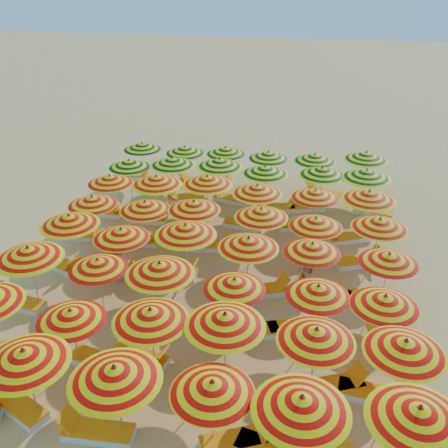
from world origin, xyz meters
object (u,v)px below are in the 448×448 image
Objects in this scene: umbrella_39 at (265,170)px; umbrella_18 at (69,220)px; umbrella_32 at (207,180)px; umbrella_40 at (322,171)px; umbrella_38 at (220,163)px; umbrella_31 at (156,180)px; umbrella_37 at (172,161)px; lounger_32 at (233,199)px; umbrella_15 at (235,284)px; umbrella_44 at (226,151)px; umbrella_10 at (316,335)px; lounger_26 at (104,212)px; lounger_24 at (210,246)px; lounger_12 at (147,317)px; lounger_25 at (359,261)px; umbrella_36 at (129,164)px; lounger_11 at (19,302)px; umbrella_28 at (316,222)px; lounger_30 at (348,238)px; umbrella_29 at (380,223)px; lounger_31 at (184,198)px; lounger_21 at (363,296)px; umbrella_17 at (385,301)px; lounger_2 at (97,432)px; lounger_1 at (18,405)px; umbrella_34 at (315,194)px; umbrella_7 at (71,315)px; umbrella_9 at (225,320)px; umbrella_11 at (405,346)px; umbrella_30 at (110,179)px; umbrella_35 at (369,196)px; umbrella_43 at (185,150)px; umbrella_20 at (185,230)px; lounger_36 at (134,176)px; umbrella_21 at (248,243)px; umbrella_45 at (268,155)px; umbrella_3 at (212,387)px; umbrella_16 at (318,291)px; umbrella_42 at (142,146)px; lounger_22 at (84,235)px; umbrella_14 at (160,268)px; lounger_38 at (216,180)px; lounger_6 at (20,348)px; lounger_13 at (249,332)px; umbrella_4 at (302,403)px; umbrella_5 at (419,414)px; umbrella_25 at (145,206)px; lounger_37 at (195,181)px; lounger_20 at (323,292)px; lounger_23 at (137,241)px; lounger_28 at (245,224)px; lounger_39 at (323,192)px; umbrella_33 at (257,189)px; lounger_35 at (372,212)px; umbrella_19 at (121,234)px; umbrella_13 at (98,264)px; umbrella_12 at (28,253)px; lounger_33 at (276,208)px; umbrella_1 at (24,357)px.

umbrella_18 is at bearing -135.58° from umbrella_39.
umbrella_32 is 5.09m from umbrella_40.
umbrella_38 is at bearing 172.31° from umbrella_39.
umbrella_38 is at bearing 48.91° from umbrella_31.
umbrella_37 is 1.28× the size of lounger_32.
umbrella_15 is 11.26m from umbrella_44.
umbrella_10 reaches higher than lounger_26.
umbrella_37 is 5.21m from lounger_24.
lounger_25 is (6.74, 4.54, 0.00)m from lounger_12.
lounger_11 is (-0.80, -8.63, -1.61)m from umbrella_36.
lounger_30 is at bearing 55.79° from umbrella_28.
umbrella_29 is 9.49m from lounger_31.
umbrella_31 reaches higher than lounger_21.
lounger_2 is at bearing -147.93° from umbrella_17.
lounger_1 is 4.52m from lounger_11.
umbrella_29 reaches higher than umbrella_34.
umbrella_9 is at bearing 3.58° from umbrella_7.
umbrella_30 is (-10.95, 8.53, -0.07)m from umbrella_11.
umbrella_35 is 9.61m from umbrella_43.
umbrella_20 is 9.91m from lounger_36.
umbrella_11 reaches higher than umbrella_34.
lounger_24 is at bearing 126.56° from umbrella_21.
umbrella_3 is at bearing -88.77° from umbrella_45.
umbrella_16 is at bearing 134.72° from umbrella_11.
umbrella_42 is 6.69m from lounger_22.
umbrella_14 reaches higher than lounger_30.
lounger_32 is 2.47m from lounger_38.
lounger_6 is at bearing -165.57° from umbrella_16.
lounger_13 is at bearing 85.29° from umbrella_3.
umbrella_4 is 1.28× the size of lounger_11.
umbrella_5 is 12.08m from umbrella_25.
umbrella_30 is 8.63m from umbrella_34.
lounger_11 is 11.39m from lounger_37.
umbrella_28 is at bearing -65.12° from lounger_20.
umbrella_28 is 7.09m from lounger_23.
umbrella_5 reaches higher than umbrella_18.
umbrella_16 is 7.37m from lounger_28.
lounger_30 is (-0.84, 10.41, -1.84)m from umbrella_5.
lounger_39 is (2.63, 1.96, -1.74)m from umbrella_39.
umbrella_33 is 5.75m from lounger_35.
umbrella_14 is 0.93× the size of umbrella_19.
umbrella_19 is (0.07, 1.84, 0.07)m from umbrella_13.
lounger_37 is at bearing -40.57° from lounger_20.
umbrella_43 is at bearing 78.24° from umbrella_12.
lounger_28 is at bearing -59.07° from lounger_38.
umbrella_10 is at bearing -71.01° from lounger_24.
lounger_21 is 7.05m from lounger_33.
umbrella_12 is 5.03m from umbrella_20.
lounger_21 is at bearing 37.79° from umbrella_1.
lounger_12 is 0.99× the size of lounger_33.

